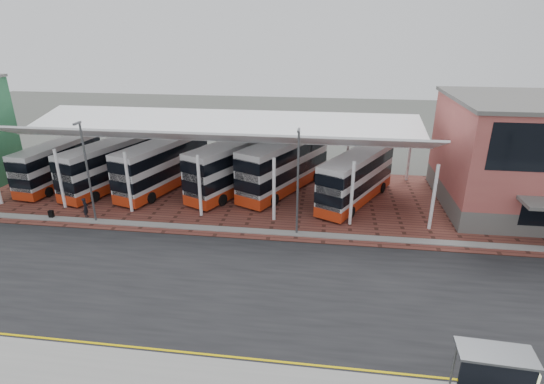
% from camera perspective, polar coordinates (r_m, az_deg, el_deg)
% --- Properties ---
extents(ground, '(140.00, 140.00, 0.00)m').
position_cam_1_polar(ground, '(26.75, -2.17, -11.58)').
color(ground, '#474943').
extents(road, '(120.00, 14.00, 0.02)m').
position_cam_1_polar(road, '(25.92, -2.55, -12.75)').
color(road, black).
rests_on(road, ground).
extents(forecourt, '(72.00, 16.00, 0.06)m').
position_cam_1_polar(forecourt, '(38.00, 4.14, -1.03)').
color(forecourt, brown).
rests_on(forecourt, ground).
extents(north_kerb, '(120.00, 0.80, 0.14)m').
position_cam_1_polar(north_kerb, '(32.01, -0.28, -5.44)').
color(north_kerb, gray).
rests_on(north_kerb, ground).
extents(yellow_line_near, '(120.00, 0.12, 0.01)m').
position_cam_1_polar(yellow_line_near, '(21.34, -5.60, -21.74)').
color(yellow_line_near, '#DAB900').
rests_on(yellow_line_near, road).
extents(yellow_line_far, '(120.00, 0.12, 0.01)m').
position_cam_1_polar(yellow_line_far, '(21.55, -5.40, -21.20)').
color(yellow_line_far, '#DAB900').
rests_on(yellow_line_far, road).
extents(canopy, '(37.00, 11.63, 7.07)m').
position_cam_1_polar(canopy, '(38.35, -7.66, 8.12)').
color(canopy, white).
rests_on(canopy, ground).
extents(lamp_west, '(0.16, 0.90, 8.07)m').
position_cam_1_polar(lamp_west, '(35.07, -23.59, 2.74)').
color(lamp_west, '#4C4F52').
rests_on(lamp_west, ground).
extents(lamp_east, '(0.16, 0.90, 8.07)m').
position_cam_1_polar(lamp_east, '(30.17, 3.49, 1.67)').
color(lamp_east, '#4C4F52').
rests_on(lamp_east, ground).
extents(bus_0, '(3.50, 10.21, 4.12)m').
position_cam_1_polar(bus_0, '(45.80, -26.69, 3.41)').
color(bus_0, silver).
rests_on(bus_0, forecourt).
extents(bus_1, '(5.53, 10.93, 4.40)m').
position_cam_1_polar(bus_1, '(42.79, -20.93, 3.35)').
color(bus_1, silver).
rests_on(bus_1, forecourt).
extents(bus_2, '(5.75, 11.36, 4.58)m').
position_cam_1_polar(bus_2, '(41.09, -14.39, 3.52)').
color(bus_2, silver).
rests_on(bus_2, forecourt).
extents(bus_3, '(7.29, 11.44, 4.71)m').
position_cam_1_polar(bus_3, '(39.43, -4.93, 3.47)').
color(bus_3, silver).
rests_on(bus_3, forecourt).
extents(bus_4, '(7.62, 11.74, 4.85)m').
position_cam_1_polar(bus_4, '(39.37, 1.70, 3.62)').
color(bus_4, silver).
rests_on(bus_4, forecourt).
extents(bus_5, '(6.99, 10.52, 4.36)m').
position_cam_1_polar(bus_5, '(37.44, 11.29, 1.84)').
color(bus_5, silver).
rests_on(bus_5, forecourt).
extents(pedestrian, '(0.56, 0.70, 1.68)m').
position_cam_1_polar(pedestrian, '(37.25, -23.77, -1.95)').
color(pedestrian, black).
rests_on(pedestrian, forecourt).
extents(suitcase, '(0.37, 0.27, 0.64)m').
position_cam_1_polar(suitcase, '(38.54, -27.56, -2.68)').
color(suitcase, black).
rests_on(suitcase, forecourt).
extents(bus_shelter, '(3.10, 1.55, 2.42)m').
position_cam_1_polar(bus_shelter, '(20.49, 28.44, -20.90)').
color(bus_shelter, black).
rests_on(bus_shelter, sidewalk).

